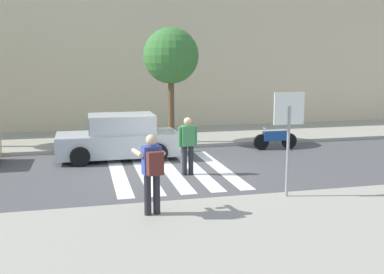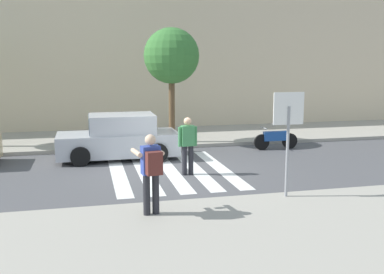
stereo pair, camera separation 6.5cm
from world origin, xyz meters
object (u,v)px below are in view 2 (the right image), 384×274
(photographer_with_backpack, at_px, (151,167))
(motorcycle, at_px, (276,139))
(stop_sign, at_px, (288,121))
(street_tree_center, at_px, (171,56))
(pedestrian_crossing, at_px, (188,143))
(parked_car_silver, at_px, (119,138))

(photographer_with_backpack, xyz_separation_m, motorcycle, (5.77, 6.66, -0.75))
(stop_sign, bearing_deg, street_tree_center, 99.31)
(stop_sign, xyz_separation_m, pedestrian_crossing, (-1.72, 3.09, -0.99))
(pedestrian_crossing, relative_size, parked_car_silver, 0.42)
(pedestrian_crossing, relative_size, motorcycle, 0.98)
(pedestrian_crossing, xyz_separation_m, motorcycle, (4.16, 3.01, -0.56))
(stop_sign, xyz_separation_m, motorcycle, (2.43, 6.11, -1.55))
(pedestrian_crossing, bearing_deg, motorcycle, 35.93)
(stop_sign, distance_m, pedestrian_crossing, 3.68)
(parked_car_silver, bearing_deg, pedestrian_crossing, -56.21)
(stop_sign, relative_size, motorcycle, 1.42)
(photographer_with_backpack, bearing_deg, motorcycle, 49.12)
(parked_car_silver, bearing_deg, stop_sign, -58.64)
(stop_sign, xyz_separation_m, street_tree_center, (-1.29, 7.85, 1.56))
(parked_car_silver, height_order, street_tree_center, street_tree_center)
(stop_sign, relative_size, photographer_with_backpack, 1.45)
(parked_car_silver, distance_m, motorcycle, 5.99)
(photographer_with_backpack, xyz_separation_m, parked_car_silver, (-0.20, 6.36, -0.44))
(motorcycle, bearing_deg, pedestrian_crossing, -144.07)
(stop_sign, height_order, photographer_with_backpack, stop_sign)
(street_tree_center, bearing_deg, motorcycle, -25.12)
(stop_sign, distance_m, street_tree_center, 8.11)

